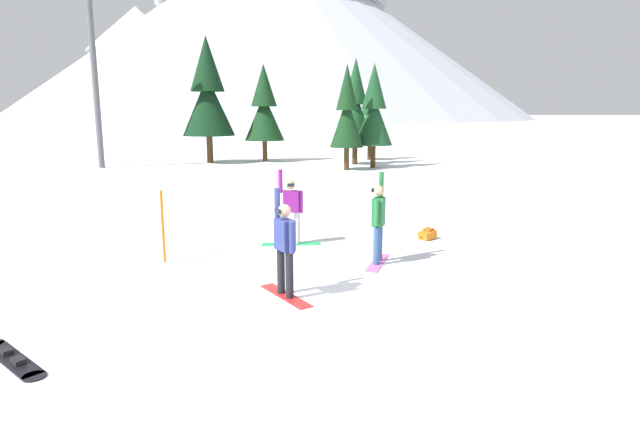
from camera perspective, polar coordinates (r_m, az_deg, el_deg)
ground_plane at (r=9.88m, az=-0.65°, el=-9.36°), size 800.00×800.00×0.00m
snowboarder_foreground at (r=9.82m, az=-3.82°, el=-3.60°), size 1.11×1.41×2.04m
snowboarder_midground at (r=12.01m, az=6.32°, el=-0.83°), size 0.67×1.53×2.07m
snowboarder_background at (r=13.67m, az=-3.17°, el=0.42°), size 1.55×0.44×1.97m
loose_snowboard_near_right at (r=8.83m, az=-30.27°, el=-13.35°), size 1.59×1.38×0.09m
backpack_orange at (r=14.66m, az=11.51°, el=-2.20°), size 0.56×0.55×0.31m
trail_marker_pole at (r=12.62m, az=-16.60°, el=-1.34°), size 0.06×0.06×1.67m
pine_tree_twin at (r=36.24m, az=-12.03°, el=12.46°), size 3.42×3.42×8.23m
pine_tree_broad at (r=37.91m, az=5.41°, el=10.22°), size 1.97×1.97×5.38m
pine_tree_young at (r=34.55m, az=3.84°, el=11.40°), size 2.32×2.32×6.75m
pine_tree_slender at (r=36.64m, az=-6.05°, el=11.18°), size 2.70×2.70×6.55m
pine_tree_short at (r=31.14m, az=2.92°, el=10.79°), size 1.96×1.96×6.09m
pine_tree_leaning at (r=32.63m, az=5.83°, el=10.92°), size 2.32×2.32×6.25m
ski_lift_tower at (r=35.09m, az=-23.19°, el=14.12°), size 3.40×0.36×10.23m
peak_north_spur at (r=246.98m, az=-19.00°, el=15.30°), size 92.22×92.22×46.46m
peak_east_ridge at (r=248.09m, az=-5.11°, el=19.84°), size 221.68×221.68×79.52m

